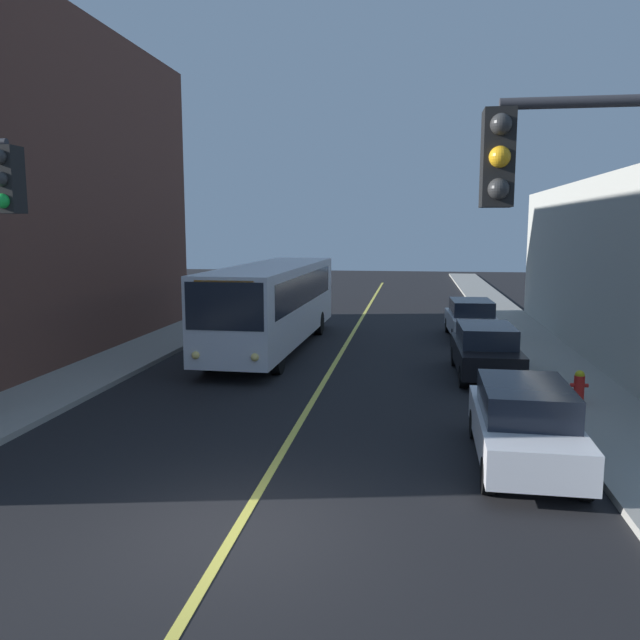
{
  "coord_description": "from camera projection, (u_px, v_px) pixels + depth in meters",
  "views": [
    {
      "loc": [
        2.61,
        -8.89,
        4.59
      ],
      "look_at": [
        0.0,
        8.81,
        2.0
      ],
      "focal_mm": 35.87,
      "sensor_mm": 36.0,
      "label": 1
    }
  ],
  "objects": [
    {
      "name": "city_bus",
      "position": [
        274.0,
        301.0,
        24.22
      ],
      "size": [
        2.82,
        12.2,
        3.2
      ],
      "color": "silver",
      "rests_on": "ground"
    },
    {
      "name": "lane_stripe_center",
      "position": [
        344.0,
        349.0,
        24.43
      ],
      "size": [
        0.16,
        60.0,
        0.01
      ],
      "primitive_type": "cube",
      "color": "#D8CC4C",
      "rests_on": "ground"
    },
    {
      "name": "ground_plane",
      "position": [
        236.0,
        531.0,
        9.74
      ],
      "size": [
        120.0,
        120.0,
        0.0
      ],
      "primitive_type": "plane",
      "color": "black"
    },
    {
      "name": "fire_hydrant",
      "position": [
        579.0,
        386.0,
        16.32
      ],
      "size": [
        0.44,
        0.26,
        0.84
      ],
      "color": "red",
      "rests_on": "sidewalk_right"
    },
    {
      "name": "parked_car_white",
      "position": [
        524.0,
        423.0,
        12.35
      ],
      "size": [
        1.89,
        4.43,
        1.62
      ],
      "color": "silver",
      "rests_on": "ground"
    },
    {
      "name": "parked_car_black",
      "position": [
        485.0,
        350.0,
        19.75
      ],
      "size": [
        1.89,
        4.43,
        1.62
      ],
      "color": "black",
      "rests_on": "ground"
    },
    {
      "name": "sidewalk_right",
      "position": [
        574.0,
        385.0,
        18.47
      ],
      "size": [
        2.5,
        90.0,
        0.15
      ],
      "primitive_type": "cube",
      "color": "gray",
      "rests_on": "ground"
    },
    {
      "name": "parked_car_silver",
      "position": [
        471.0,
        319.0,
        26.6
      ],
      "size": [
        1.96,
        4.46,
        1.62
      ],
      "color": "#B7B7BC",
      "rests_on": "ground"
    },
    {
      "name": "sidewalk_left",
      "position": [
        103.0,
        369.0,
        20.57
      ],
      "size": [
        2.5,
        90.0,
        0.15
      ],
      "primitive_type": "cube",
      "color": "gray",
      "rests_on": "ground"
    }
  ]
}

